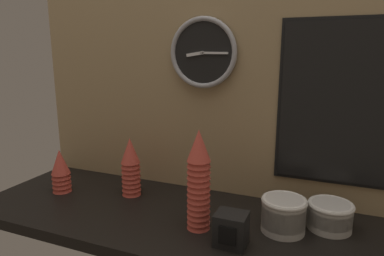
# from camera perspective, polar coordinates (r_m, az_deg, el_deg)

# --- Properties ---
(ground_plane) EXTENTS (1.60, 0.56, 0.04)m
(ground_plane) POSITION_cam_1_polar(r_m,az_deg,el_deg) (1.28, -1.08, -15.09)
(ground_plane) COLOR black
(wall_tiled_back) EXTENTS (1.60, 0.03, 1.05)m
(wall_tiled_back) POSITION_cam_1_polar(r_m,az_deg,el_deg) (1.38, 3.29, 10.58)
(wall_tiled_back) COLOR tan
(wall_tiled_back) RESTS_ON ground_plane
(cup_stack_center_left) EXTENTS (0.08, 0.08, 0.24)m
(cup_stack_center_left) POSITION_cam_1_polar(r_m,az_deg,el_deg) (1.41, -10.18, -6.36)
(cup_stack_center_left) COLOR #DB4C3D
(cup_stack_center_left) RESTS_ON ground_plane
(cup_stack_center_right) EXTENTS (0.08, 0.08, 0.34)m
(cup_stack_center_right) POSITION_cam_1_polar(r_m,az_deg,el_deg) (1.12, 1.13, -8.68)
(cup_stack_center_right) COLOR #DB4C3D
(cup_stack_center_right) RESTS_ON ground_plane
(cup_stack_far_left) EXTENTS (0.08, 0.08, 0.18)m
(cup_stack_far_left) POSITION_cam_1_polar(r_m,az_deg,el_deg) (1.53, -21.00, -6.64)
(cup_stack_far_left) COLOR #DB4C3D
(cup_stack_far_left) RESTS_ON ground_plane
(bowl_stack_right) EXTENTS (0.15, 0.15, 0.11)m
(bowl_stack_right) POSITION_cam_1_polar(r_m,az_deg,el_deg) (1.18, 15.01, -13.63)
(bowl_stack_right) COLOR beige
(bowl_stack_right) RESTS_ON ground_plane
(bowl_stack_far_right) EXTENTS (0.15, 0.15, 0.09)m
(bowl_stack_far_right) POSITION_cam_1_polar(r_m,az_deg,el_deg) (1.25, 22.02, -13.24)
(bowl_stack_far_right) COLOR beige
(bowl_stack_far_right) RESTS_ON ground_plane
(wall_clock) EXTENTS (0.27, 0.03, 0.27)m
(wall_clock) POSITION_cam_1_polar(r_m,az_deg,el_deg) (1.36, 1.86, 12.42)
(wall_clock) COLOR black
(menu_board) EXTENTS (0.47, 0.01, 0.59)m
(menu_board) POSITION_cam_1_polar(r_m,az_deg,el_deg) (1.29, 24.57, 3.60)
(menu_board) COLOR black
(napkin_dispenser) EXTENTS (0.10, 0.09, 0.10)m
(napkin_dispenser) POSITION_cam_1_polar(r_m,az_deg,el_deg) (1.08, 6.53, -16.40)
(napkin_dispenser) COLOR black
(napkin_dispenser) RESTS_ON ground_plane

